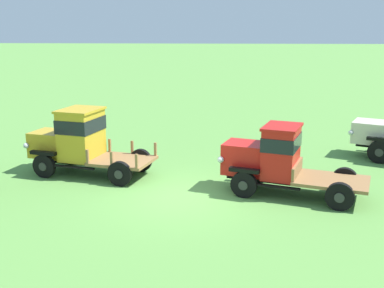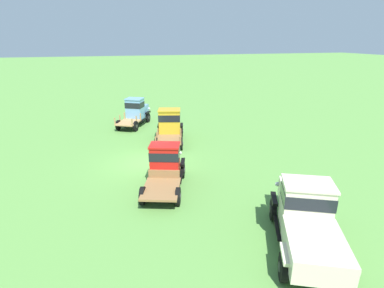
{
  "view_description": "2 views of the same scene",
  "coord_description": "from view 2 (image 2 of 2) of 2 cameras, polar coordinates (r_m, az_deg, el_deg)",
  "views": [
    {
      "loc": [
        1.17,
        -14.0,
        5.18
      ],
      "look_at": [
        0.18,
        2.7,
        1.0
      ],
      "focal_mm": 45.0,
      "sensor_mm": 36.0,
      "label": 1
    },
    {
      "loc": [
        16.54,
        -2.02,
        7.01
      ],
      "look_at": [
        0.18,
        2.7,
        1.0
      ],
      "focal_mm": 28.0,
      "sensor_mm": 36.0,
      "label": 2
    }
  ],
  "objects": [
    {
      "name": "ground_plane",
      "position": [
        18.08,
        -8.43,
        -3.6
      ],
      "size": [
        240.0,
        240.0,
        0.0
      ],
      "primitive_type": "plane",
      "color": "#5B9342"
    },
    {
      "name": "vintage_truck_foreground_near",
      "position": [
        26.15,
        -10.64,
        6.2
      ],
      "size": [
        4.59,
        3.34,
        2.29
      ],
      "color": "black",
      "rests_on": "ground"
    },
    {
      "name": "vintage_truck_second_in_line",
      "position": [
        21.58,
        -4.26,
        3.79
      ],
      "size": [
        4.75,
        2.76,
        2.33
      ],
      "color": "black",
      "rests_on": "ground"
    },
    {
      "name": "vintage_truck_far_side",
      "position": [
        11.45,
        20.94,
        -12.84
      ],
      "size": [
        5.55,
        3.78,
        2.33
      ],
      "color": "black",
      "rests_on": "ground"
    },
    {
      "name": "vintage_truck_midrow_center",
      "position": [
        15.04,
        -5.06,
        -3.78
      ],
      "size": [
        4.73,
        2.91,
        2.17
      ],
      "color": "black",
      "rests_on": "ground"
    }
  ]
}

